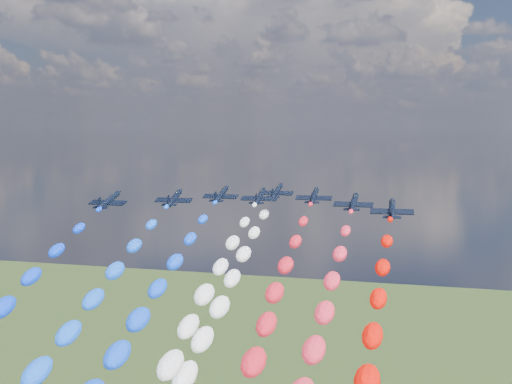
% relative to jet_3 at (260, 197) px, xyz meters
% --- Properties ---
extents(jet_0, '(9.92, 13.23, 6.28)m').
position_rel_jet_3_xyz_m(jet_0, '(-33.17, -18.61, 0.00)').
color(jet_0, black).
extents(jet_1, '(9.98, 13.27, 6.28)m').
position_rel_jet_3_xyz_m(jet_1, '(-19.81, -9.34, 0.00)').
color(jet_1, black).
extents(jet_2, '(9.55, 12.96, 6.28)m').
position_rel_jet_3_xyz_m(jet_2, '(-11.19, 2.24, 0.00)').
color(jet_2, black).
extents(jet_3, '(9.89, 13.21, 6.28)m').
position_rel_jet_3_xyz_m(jet_3, '(0.00, 0.00, 0.00)').
color(jet_3, black).
extents(jet_4, '(9.80, 13.14, 6.28)m').
position_rel_jet_3_xyz_m(jet_4, '(1.03, 14.81, 0.00)').
color(jet_4, black).
extents(trail_4, '(5.71, 128.12, 57.75)m').
position_rel_jet_3_xyz_m(trail_4, '(1.03, -51.50, -27.56)').
color(trail_4, white).
extents(jet_5, '(9.80, 13.14, 6.28)m').
position_rel_jet_3_xyz_m(jet_5, '(13.28, 5.01, 0.00)').
color(jet_5, black).
extents(jet_6, '(9.47, 12.90, 6.28)m').
position_rel_jet_3_xyz_m(jet_6, '(24.94, -7.05, 0.00)').
color(jet_6, black).
extents(jet_7, '(10.11, 13.36, 6.28)m').
position_rel_jet_3_xyz_m(jet_7, '(34.59, -18.13, 0.00)').
color(jet_7, black).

